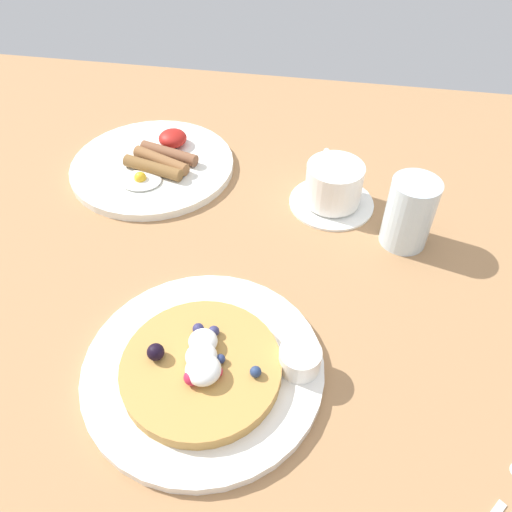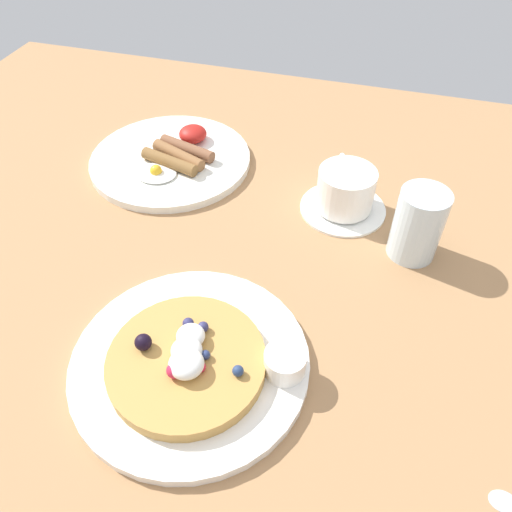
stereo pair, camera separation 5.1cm
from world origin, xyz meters
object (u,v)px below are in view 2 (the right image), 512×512
Objects in this scene: water_glass at (418,224)px; coffee_saucer at (343,207)px; breakfast_plate at (171,160)px; pancake_plate at (190,362)px; syrup_ramekin at (285,362)px; coffee_cup at (346,188)px.

coffee_saucer is at bearing 148.14° from water_glass.
breakfast_plate is at bearing 165.37° from water_glass.
pancake_plate is 35.86cm from water_glass.
syrup_ramekin is 31.95cm from coffee_saucer.
breakfast_plate is (-18.50, 37.66, -0.02)cm from pancake_plate.
water_glass reaches higher than breakfast_plate.
syrup_ramekin is 0.41× the size of coffee_cup.
water_glass is at bearing -31.86° from coffee_saucer.
coffee_cup reaches higher than coffee_saucer.
coffee_cup reaches higher than breakfast_plate.
pancake_plate is at bearing -63.84° from breakfast_plate.
coffee_cup is (12.56, 33.61, 3.44)cm from pancake_plate.
coffee_cup is at bearing 87.05° from syrup_ramekin.
coffee_cup is (1.65, 31.95, 1.19)cm from syrup_ramekin.
water_glass is (10.90, -6.77, 4.90)cm from coffee_saucer.
syrup_ramekin is 28.11cm from water_glass.
coffee_cup reaches higher than syrup_ramekin.
coffee_saucer is at bearing 69.36° from pancake_plate.
water_glass reaches higher than syrup_ramekin.
syrup_ramekin is (10.92, 1.67, 2.24)cm from pancake_plate.
pancake_plate is 36.05cm from coffee_cup.
coffee_saucer is at bearing 86.96° from syrup_ramekin.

